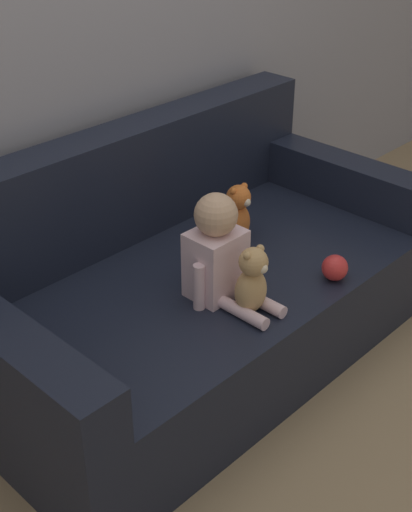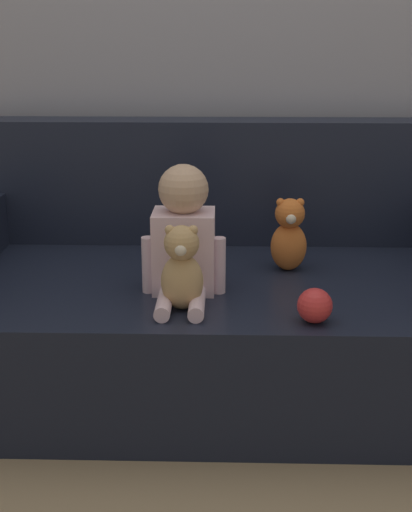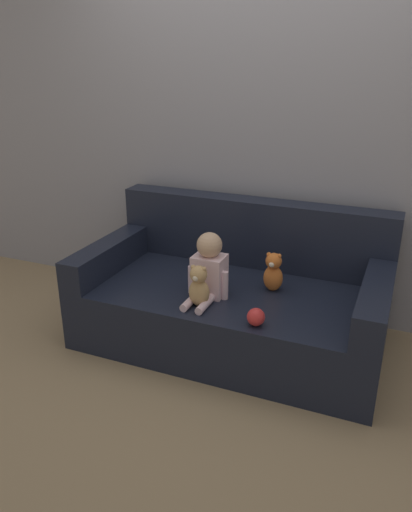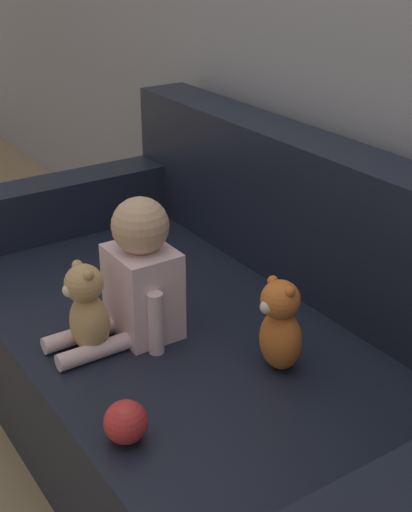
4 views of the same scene
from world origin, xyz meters
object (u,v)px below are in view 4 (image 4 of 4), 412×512
person_baby (138,278)px  teddy_bear_brown (87,309)px  plush_toy_side (280,326)px  toy_ball (126,422)px  couch (228,354)px

person_baby → teddy_bear_brown: size_ratio=1.56×
plush_toy_side → toy_ball: (0.03, -0.45, -0.07)m
toy_ball → plush_toy_side: bearing=94.5°
person_baby → plush_toy_side: (0.33, 0.21, -0.05)m
person_baby → plush_toy_side: 0.40m
couch → toy_ball: couch is taller
couch → person_baby: (-0.09, -0.23, 0.27)m
teddy_bear_brown → person_baby: bearing=91.4°
person_baby → plush_toy_side: size_ratio=1.59×
couch → teddy_bear_brown: bearing=-102.5°
plush_toy_side → couch: bearing=175.0°
person_baby → plush_toy_side: bearing=32.2°
teddy_bear_brown → toy_ball: (0.36, -0.09, -0.07)m
couch → toy_ball: bearing=-59.0°
person_baby → couch: bearing=69.2°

